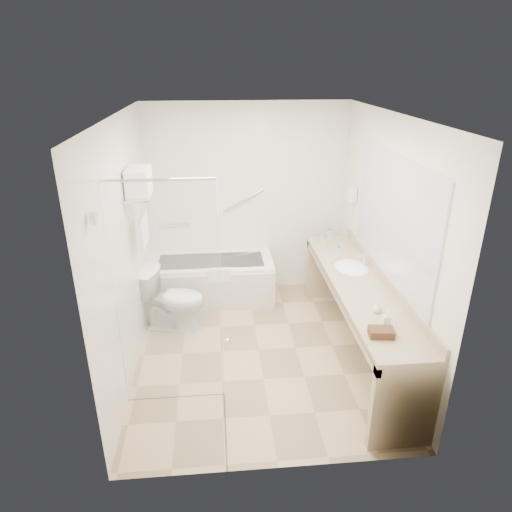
{
  "coord_description": "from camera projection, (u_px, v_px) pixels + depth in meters",
  "views": [
    {
      "loc": [
        -0.41,
        -4.21,
        2.95
      ],
      "look_at": [
        0.0,
        0.3,
        1.0
      ],
      "focal_mm": 32.0,
      "sensor_mm": 36.0,
      "label": 1
    }
  ],
  "objects": [
    {
      "name": "water_bottle_left",
      "position": [
        329.0,
        236.0,
        5.65
      ],
      "size": [
        0.06,
        0.06,
        0.19
      ],
      "rotation": [
        0.0,
        0.0,
        -0.05
      ],
      "color": "silver",
      "rests_on": "vanity_counter"
    },
    {
      "name": "wall_back",
      "position": [
        247.0,
        200.0,
        6.02
      ],
      "size": [
        2.6,
        0.1,
        2.5
      ],
      "primitive_type": "cube",
      "color": "silver",
      "rests_on": "ground"
    },
    {
      "name": "bathtub",
      "position": [
        212.0,
        280.0,
        6.03
      ],
      "size": [
        1.6,
        0.73,
        0.59
      ],
      "color": "white",
      "rests_on": "floor"
    },
    {
      "name": "amenity_basket",
      "position": [
        381.0,
        332.0,
        3.76
      ],
      "size": [
        0.22,
        0.16,
        0.07
      ],
      "primitive_type": "cube",
      "rotation": [
        0.0,
        0.0,
        -0.12
      ],
      "color": "#4E2F1C",
      "rests_on": "vanity_counter"
    },
    {
      "name": "drinking_glass_near",
      "position": [
        334.0,
        260.0,
        5.1
      ],
      "size": [
        0.07,
        0.07,
        0.08
      ],
      "primitive_type": "cylinder",
      "rotation": [
        0.0,
        0.0,
        0.08
      ],
      "color": "silver",
      "rests_on": "vanity_counter"
    },
    {
      "name": "towel_shelf",
      "position": [
        140.0,
        189.0,
        4.58
      ],
      "size": [
        0.24,
        0.55,
        0.81
      ],
      "color": "silver",
      "rests_on": "wall_left"
    },
    {
      "name": "wall_front",
      "position": [
        282.0,
        332.0,
        3.09
      ],
      "size": [
        2.6,
        0.1,
        2.5
      ],
      "primitive_type": "cube",
      "color": "silver",
      "rests_on": "ground"
    },
    {
      "name": "soap_bottle_a",
      "position": [
        386.0,
        322.0,
        3.9
      ],
      "size": [
        0.07,
        0.14,
        0.07
      ],
      "primitive_type": "imported",
      "rotation": [
        0.0,
        0.0,
        -0.02
      ],
      "color": "silver",
      "rests_on": "vanity_counter"
    },
    {
      "name": "sink",
      "position": [
        351.0,
        269.0,
        5.04
      ],
      "size": [
        0.4,
        0.52,
        0.14
      ],
      "primitive_type": "ellipsoid",
      "color": "white",
      "rests_on": "vanity_counter"
    },
    {
      "name": "mirror",
      "position": [
        393.0,
        217.0,
        4.4
      ],
      "size": [
        0.02,
        2.0,
        1.2
      ],
      "primitive_type": "cube",
      "color": "#B8BEC5",
      "rests_on": "wall_right"
    },
    {
      "name": "vanity_counter",
      "position": [
        358.0,
        301.0,
        4.74
      ],
      "size": [
        0.55,
        2.7,
        0.95
      ],
      "color": "tan",
      "rests_on": "floor"
    },
    {
      "name": "hairdryer_unit",
      "position": [
        353.0,
        194.0,
        5.54
      ],
      "size": [
        0.08,
        0.1,
        0.18
      ],
      "primitive_type": "cube",
      "color": "silver",
      "rests_on": "wall_right"
    },
    {
      "name": "toilet",
      "position": [
        173.0,
        299.0,
        5.34
      ],
      "size": [
        0.83,
        0.59,
        0.73
      ],
      "primitive_type": "imported",
      "rotation": [
        0.0,
        0.0,
        1.32
      ],
      "color": "white",
      "rests_on": "floor"
    },
    {
      "name": "water_bottle_mid",
      "position": [
        339.0,
        254.0,
        5.16
      ],
      "size": [
        0.06,
        0.06,
        0.18
      ],
      "rotation": [
        0.0,
        0.0,
        -0.27
      ],
      "color": "silver",
      "rests_on": "vanity_counter"
    },
    {
      "name": "wall_right",
      "position": [
        385.0,
        241.0,
        4.66
      ],
      "size": [
        0.1,
        3.2,
        2.5
      ],
      "primitive_type": "cube",
      "color": "silver",
      "rests_on": "ground"
    },
    {
      "name": "wall_left",
      "position": [
        126.0,
        249.0,
        4.44
      ],
      "size": [
        0.1,
        3.2,
        2.5
      ],
      "primitive_type": "cube",
      "color": "silver",
      "rests_on": "ground"
    },
    {
      "name": "water_bottle_right",
      "position": [
        325.0,
        243.0,
        5.49
      ],
      "size": [
        0.05,
        0.05,
        0.17
      ],
      "rotation": [
        0.0,
        0.0,
        0.07
      ],
      "color": "silver",
      "rests_on": "vanity_counter"
    },
    {
      "name": "faucet",
      "position": [
        365.0,
        260.0,
        5.01
      ],
      "size": [
        0.03,
        0.03,
        0.14
      ],
      "primitive_type": "cylinder",
      "color": "silver",
      "rests_on": "vanity_counter"
    },
    {
      "name": "soap_bottle_b",
      "position": [
        377.0,
        308.0,
        4.11
      ],
      "size": [
        0.11,
        0.12,
        0.08
      ],
      "primitive_type": "imported",
      "rotation": [
        0.0,
        0.0,
        0.32
      ],
      "color": "silver",
      "rests_on": "vanity_counter"
    },
    {
      "name": "floor",
      "position": [
        258.0,
        349.0,
        5.05
      ],
      "size": [
        3.2,
        3.2,
        0.0
      ],
      "primitive_type": "plane",
      "color": "tan",
      "rests_on": "ground"
    },
    {
      "name": "grab_bar_long",
      "position": [
        243.0,
        201.0,
        5.97
      ],
      "size": [
        0.53,
        0.03,
        0.33
      ],
      "primitive_type": "cylinder",
      "rotation": [
        0.0,
        1.05,
        0.0
      ],
      "color": "silver",
      "rests_on": "wall_back"
    },
    {
      "name": "shower_enclosure",
      "position": [
        193.0,
        310.0,
        3.73
      ],
      "size": [
        0.96,
        0.91,
        2.11
      ],
      "color": "silver",
      "rests_on": "floor"
    },
    {
      "name": "ceiling",
      "position": [
        259.0,
        115.0,
        4.06
      ],
      "size": [
        2.6,
        3.2,
        0.1
      ],
      "primitive_type": "cube",
      "color": "white",
      "rests_on": "wall_back"
    },
    {
      "name": "grab_bar_short",
      "position": [
        176.0,
        225.0,
        6.02
      ],
      "size": [
        0.4,
        0.03,
        0.03
      ],
      "primitive_type": "cylinder",
      "rotation": [
        0.0,
        1.57,
        0.0
      ],
      "color": "silver",
      "rests_on": "wall_back"
    },
    {
      "name": "drinking_glass_far",
      "position": [
        340.0,
        256.0,
        5.18
      ],
      "size": [
        0.09,
        0.09,
        0.09
      ],
      "primitive_type": "cylinder",
      "rotation": [
        0.0,
        0.0,
        0.24
      ],
      "color": "silver",
      "rests_on": "vanity_counter"
    }
  ]
}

